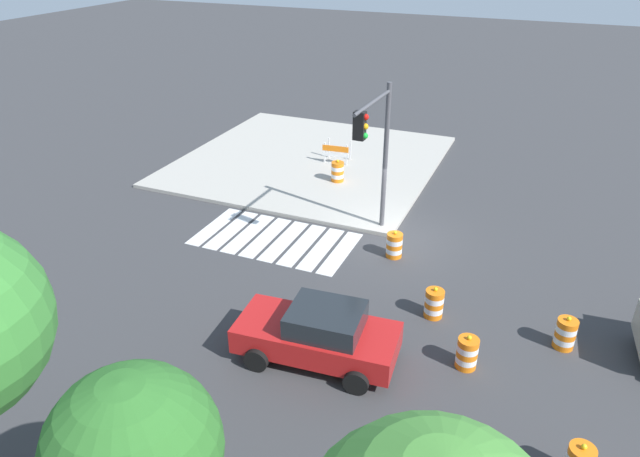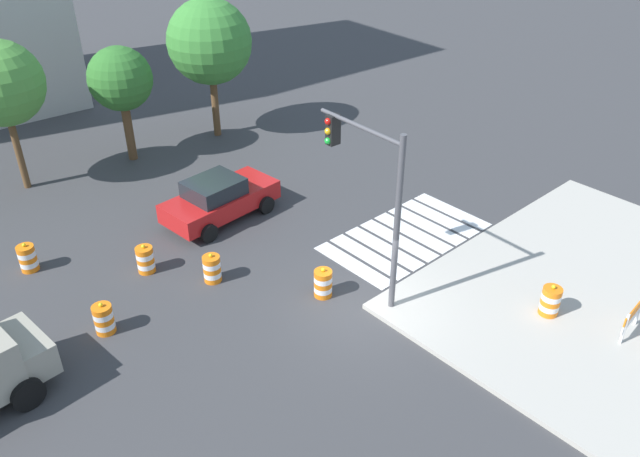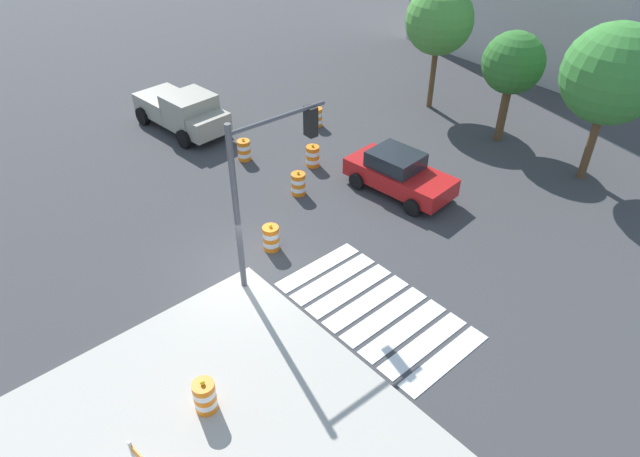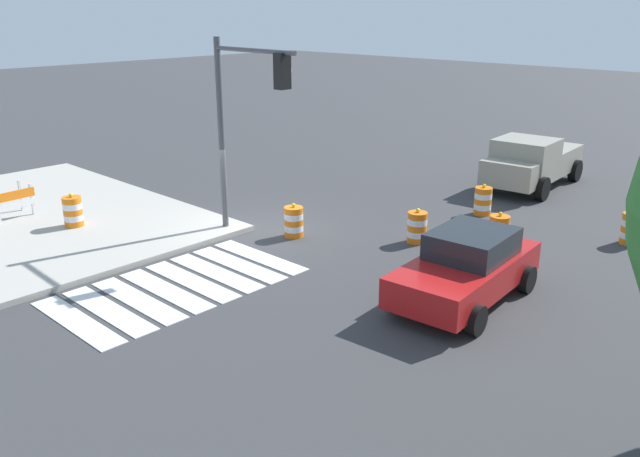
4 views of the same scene
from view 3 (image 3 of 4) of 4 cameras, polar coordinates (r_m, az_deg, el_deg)
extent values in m
plane|color=#38383A|center=(18.62, -7.19, -4.24)|extent=(120.00, 120.00, 0.00)
cube|color=silver|center=(18.59, -0.20, -3.94)|extent=(0.60, 3.20, 0.02)
cube|color=silver|center=(18.16, 1.37, -5.08)|extent=(0.60, 3.20, 0.02)
cube|color=silver|center=(17.76, 3.01, -6.27)|extent=(0.60, 3.20, 0.02)
cube|color=silver|center=(17.39, 4.74, -7.51)|extent=(0.60, 3.20, 0.02)
cube|color=silver|center=(17.04, 6.55, -8.80)|extent=(0.60, 3.20, 0.02)
cube|color=silver|center=(16.71, 8.45, -10.13)|extent=(0.60, 3.20, 0.02)
cube|color=silver|center=(16.41, 10.43, -11.50)|extent=(0.60, 3.20, 0.02)
cube|color=silver|center=(16.15, 12.51, -12.90)|extent=(0.60, 3.20, 0.02)
cube|color=red|center=(22.23, 8.05, 5.23)|extent=(4.44, 2.19, 0.70)
cube|color=#1E2328|center=(22.03, 7.67, 6.92)|extent=(2.03, 1.75, 0.60)
cylinder|color=black|center=(22.48, 12.18, 4.07)|extent=(0.68, 0.29, 0.66)
cylinder|color=black|center=(21.11, 9.32, 2.14)|extent=(0.68, 0.29, 0.66)
cylinder|color=black|center=(23.75, 6.78, 6.53)|extent=(0.68, 0.29, 0.66)
cylinder|color=black|center=(22.45, 3.76, 4.83)|extent=(0.68, 0.29, 0.66)
cube|color=gray|center=(28.64, -15.37, 12.07)|extent=(2.65, 2.19, 0.90)
cube|color=gray|center=(26.86, -12.99, 11.52)|extent=(2.05, 2.14, 1.50)
cube|color=gray|center=(26.14, -11.49, 10.29)|extent=(1.54, 2.00, 0.90)
cylinder|color=black|center=(27.07, -10.01, 10.35)|extent=(0.86, 0.36, 0.84)
cylinder|color=black|center=(26.08, -13.58, 8.82)|extent=(0.86, 0.36, 0.84)
cylinder|color=black|center=(29.68, -14.10, 12.18)|extent=(0.86, 0.36, 0.84)
cylinder|color=black|center=(28.77, -17.48, 10.81)|extent=(0.86, 0.36, 0.84)
cylinder|color=orange|center=(19.39, -4.92, -1.81)|extent=(0.56, 0.56, 0.18)
cylinder|color=white|center=(19.28, -4.94, -1.39)|extent=(0.56, 0.56, 0.18)
cylinder|color=orange|center=(19.18, -4.97, -0.96)|extent=(0.56, 0.56, 0.18)
cylinder|color=white|center=(19.07, -5.00, -0.53)|extent=(0.56, 0.56, 0.18)
cylinder|color=orange|center=(18.96, -5.03, -0.10)|extent=(0.56, 0.56, 0.18)
sphere|color=yellow|center=(18.87, -5.05, 0.27)|extent=(0.12, 0.12, 0.12)
cylinder|color=orange|center=(22.19, -2.18, 3.75)|extent=(0.56, 0.56, 0.18)
cylinder|color=white|center=(22.10, -2.20, 4.14)|extent=(0.56, 0.56, 0.18)
cylinder|color=orange|center=(22.00, -2.21, 4.54)|extent=(0.56, 0.56, 0.18)
cylinder|color=white|center=(21.91, -2.22, 4.94)|extent=(0.56, 0.56, 0.18)
cylinder|color=orange|center=(21.81, -2.23, 5.34)|extent=(0.56, 0.56, 0.18)
sphere|color=yellow|center=(21.74, -2.24, 5.68)|extent=(0.12, 0.12, 0.12)
cylinder|color=orange|center=(24.07, -0.73, 6.58)|extent=(0.56, 0.56, 0.18)
cylinder|color=white|center=(23.99, -0.74, 6.95)|extent=(0.56, 0.56, 0.18)
cylinder|color=orange|center=(23.90, -0.74, 7.33)|extent=(0.56, 0.56, 0.18)
cylinder|color=white|center=(23.81, -0.74, 7.71)|extent=(0.56, 0.56, 0.18)
cylinder|color=orange|center=(23.73, -0.75, 8.09)|extent=(0.56, 0.56, 0.18)
sphere|color=yellow|center=(23.66, -0.75, 8.41)|extent=(0.12, 0.12, 0.12)
cylinder|color=orange|center=(27.46, -0.37, 10.53)|extent=(0.56, 0.56, 0.18)
cylinder|color=white|center=(27.39, -0.37, 10.87)|extent=(0.56, 0.56, 0.18)
cylinder|color=orange|center=(27.31, -0.37, 11.21)|extent=(0.56, 0.56, 0.18)
cylinder|color=white|center=(27.23, -0.37, 11.55)|extent=(0.56, 0.56, 0.18)
cylinder|color=orange|center=(27.16, -0.38, 11.90)|extent=(0.56, 0.56, 0.18)
sphere|color=yellow|center=(27.10, -0.38, 12.19)|extent=(0.12, 0.12, 0.12)
cylinder|color=orange|center=(24.75, -7.63, 7.13)|extent=(0.56, 0.56, 0.18)
cylinder|color=white|center=(24.66, -7.66, 7.49)|extent=(0.56, 0.56, 0.18)
cylinder|color=orange|center=(24.58, -7.69, 7.86)|extent=(0.56, 0.56, 0.18)
cylinder|color=white|center=(24.50, -7.73, 8.23)|extent=(0.56, 0.56, 0.18)
cylinder|color=orange|center=(24.41, -7.76, 8.60)|extent=(0.56, 0.56, 0.18)
sphere|color=yellow|center=(24.34, -7.79, 8.92)|extent=(0.12, 0.12, 0.12)
cylinder|color=orange|center=(14.86, -11.40, -17.13)|extent=(0.56, 0.56, 0.18)
cylinder|color=white|center=(14.72, -11.48, -16.71)|extent=(0.56, 0.56, 0.18)
cylinder|color=orange|center=(14.58, -11.57, -16.28)|extent=(0.56, 0.56, 0.18)
cylinder|color=white|center=(14.44, -11.66, -15.85)|extent=(0.56, 0.56, 0.18)
cylinder|color=orange|center=(14.30, -11.74, -15.40)|extent=(0.56, 0.56, 0.18)
sphere|color=yellow|center=(14.18, -11.82, -15.02)|extent=(0.12, 0.12, 0.12)
cube|color=silver|center=(13.97, -18.36, -20.93)|extent=(0.08, 0.08, 1.00)
cylinder|color=#4C4C51|center=(16.21, -8.44, 1.63)|extent=(0.18, 0.18, 5.50)
cylinder|color=#4C4C51|center=(15.73, -4.22, 11.13)|extent=(0.24, 3.20, 0.12)
cube|color=black|center=(16.52, -0.94, 10.78)|extent=(0.37, 0.29, 0.90)
sphere|color=red|center=(16.53, -1.37, 11.94)|extent=(0.20, 0.20, 0.20)
sphere|color=#F2A514|center=(16.66, -1.36, 11.00)|extent=(0.20, 0.20, 0.20)
sphere|color=green|center=(16.79, -1.34, 10.07)|extent=(0.20, 0.20, 0.20)
cylinder|color=brown|center=(24.97, 25.72, 7.75)|extent=(0.32, 0.32, 3.08)
sphere|color=#387F33|center=(23.92, 27.52, 13.69)|extent=(3.73, 3.73, 3.73)
cylinder|color=brown|center=(29.46, 11.32, 14.86)|extent=(0.27, 0.27, 3.19)
sphere|color=#478C38|center=(28.61, 11.99, 19.92)|extent=(3.21, 3.21, 3.21)
cylinder|color=brown|center=(26.95, 18.03, 11.12)|extent=(0.37, 0.37, 2.67)
sphere|color=#2D6B28|center=(26.13, 18.97, 15.58)|extent=(2.64, 2.64, 2.64)
camera|label=1|loc=(30.99, 18.32, 31.80)|focal=32.16mm
camera|label=2|loc=(23.29, -54.42, 23.56)|focal=35.95mm
camera|label=4|loc=(22.49, 47.85, 10.23)|focal=36.51mm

